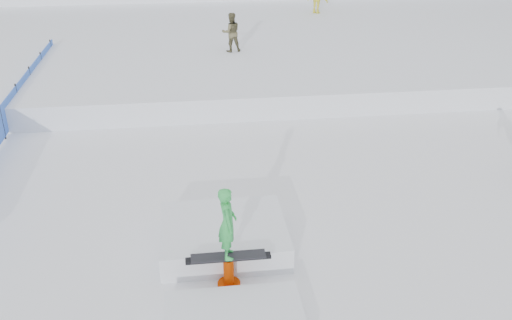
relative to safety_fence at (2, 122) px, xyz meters
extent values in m
plane|color=white|center=(6.50, -6.60, -0.55)|extent=(120.00, 120.00, 0.00)
cube|color=white|center=(6.50, 9.40, -0.15)|extent=(50.00, 18.00, 0.80)
cube|color=#3C6EE2|center=(0.00, 0.00, 0.00)|extent=(0.03, 16.00, 0.95)
cylinder|color=black|center=(0.00, 0.00, 0.00)|extent=(0.05, 0.05, 1.10)
cylinder|color=black|center=(0.00, 1.90, 0.00)|extent=(0.05, 0.05, 1.10)
cylinder|color=black|center=(0.00, 3.80, 0.00)|extent=(0.05, 0.05, 1.10)
cylinder|color=black|center=(0.00, 5.70, 0.00)|extent=(0.05, 0.05, 1.10)
cylinder|color=black|center=(0.00, 7.60, 0.00)|extent=(0.05, 0.05, 1.10)
imported|color=brown|center=(7.35, 5.97, 1.02)|extent=(0.82, 0.68, 1.54)
cube|color=white|center=(6.08, -6.42, -0.28)|extent=(2.60, 2.20, 0.54)
cylinder|color=#C23E05|center=(6.08, -7.72, -0.52)|extent=(0.44, 0.44, 0.06)
cylinder|color=#C23E05|center=(6.08, -7.72, -0.25)|extent=(0.20, 0.20, 0.60)
cube|color=black|center=(6.08, -7.72, 0.08)|extent=(1.60, 0.16, 0.06)
cube|color=black|center=(6.08, -7.72, 0.12)|extent=(1.40, 0.28, 0.03)
imported|color=green|center=(6.08, -7.72, 0.85)|extent=(0.34, 0.52, 1.42)
camera|label=1|loc=(5.49, -16.46, 6.42)|focal=40.00mm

